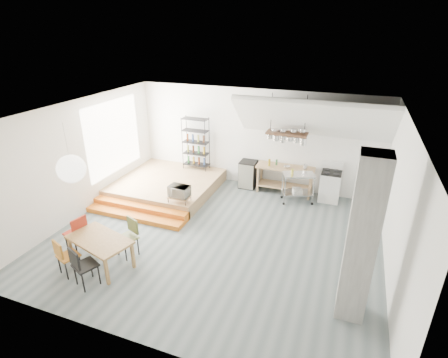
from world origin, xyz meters
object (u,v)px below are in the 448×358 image
at_px(dining_table, 100,242).
at_px(mini_fridge, 248,174).
at_px(stove, 330,186).
at_px(rolling_cart, 298,184).

xyz_separation_m(dining_table, mini_fridge, (1.85, 5.14, -0.16)).
distance_m(dining_table, mini_fridge, 5.47).
height_order(stove, mini_fridge, stove).
height_order(rolling_cart, mini_fridge, rolling_cart).
xyz_separation_m(stove, rolling_cart, (-0.91, -0.46, 0.11)).
bearing_deg(rolling_cart, mini_fridge, 143.41).
height_order(stove, rolling_cart, stove).
height_order(dining_table, rolling_cart, rolling_cart).
distance_m(rolling_cart, mini_fridge, 1.80).
distance_m(stove, mini_fridge, 2.63).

